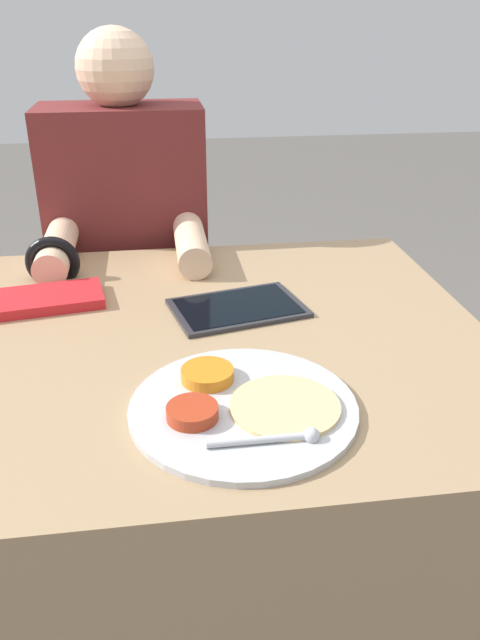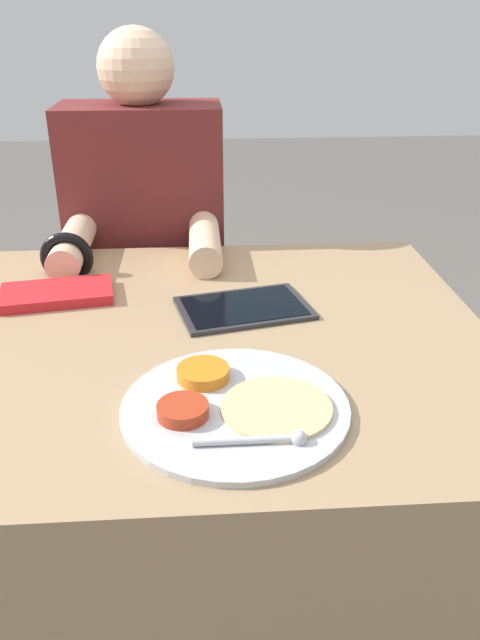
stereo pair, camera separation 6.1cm
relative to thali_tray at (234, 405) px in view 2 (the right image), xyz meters
name	(u,v)px [view 2 (the right image)]	position (x,y,z in m)	size (l,w,h in m)	color
ground_plane	(170,636)	(-0.13, 0.24, -0.78)	(12.00, 12.00, 0.00)	#605B56
dining_table	(160,506)	(-0.13, 0.24, -0.40)	(1.18, 0.87, 0.77)	#9E7F5B
thali_tray	(234,405)	(0.00, 0.00, 0.00)	(0.32, 0.32, 0.03)	#B7BABF
red_notebook	(57,294)	(-0.32, 0.39, 0.00)	(0.22, 0.15, 0.02)	silver
tablet_device	(244,308)	(0.04, 0.32, 0.00)	(0.26, 0.20, 0.01)	#28282D
person_diner	(151,297)	(-0.17, 0.81, -0.20)	(0.39, 0.46, 1.24)	black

